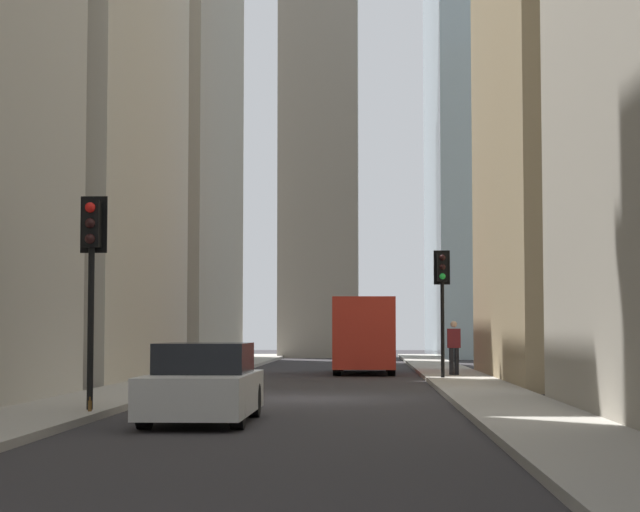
{
  "coord_description": "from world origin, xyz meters",
  "views": [
    {
      "loc": [
        -27.62,
        -1.55,
        1.65
      ],
      "look_at": [
        19.78,
        0.43,
        4.7
      ],
      "focal_mm": 64.7,
      "sensor_mm": 36.0,
      "label": 1
    }
  ],
  "objects_px": {
    "sedan_white": "(203,385)",
    "pedestrian": "(454,345)",
    "delivery_truck": "(364,335)",
    "traffic_light_midblock": "(442,284)",
    "traffic_light_foreground": "(92,252)",
    "discarded_bottle": "(90,406)"
  },
  "relations": [
    {
      "from": "traffic_light_midblock",
      "to": "discarded_bottle",
      "type": "bearing_deg",
      "value": 154.22
    },
    {
      "from": "sedan_white",
      "to": "pedestrian",
      "type": "distance_m",
      "value": 19.48
    },
    {
      "from": "delivery_truck",
      "to": "traffic_light_midblock",
      "type": "bearing_deg",
      "value": -160.24
    },
    {
      "from": "delivery_truck",
      "to": "sedan_white",
      "type": "height_order",
      "value": "delivery_truck"
    },
    {
      "from": "pedestrian",
      "to": "discarded_bottle",
      "type": "distance_m",
      "value": 19.56
    },
    {
      "from": "sedan_white",
      "to": "discarded_bottle",
      "type": "distance_m",
      "value": 2.4
    },
    {
      "from": "pedestrian",
      "to": "sedan_white",
      "type": "bearing_deg",
      "value": 162.54
    },
    {
      "from": "delivery_truck",
      "to": "discarded_bottle",
      "type": "xyz_separation_m",
      "value": [
        -22.66,
        5.03,
        -1.21
      ]
    },
    {
      "from": "sedan_white",
      "to": "pedestrian",
      "type": "bearing_deg",
      "value": -17.46
    },
    {
      "from": "delivery_truck",
      "to": "pedestrian",
      "type": "distance_m",
      "value": 5.74
    },
    {
      "from": "delivery_truck",
      "to": "discarded_bottle",
      "type": "bearing_deg",
      "value": 167.49
    },
    {
      "from": "traffic_light_foreground",
      "to": "traffic_light_midblock",
      "type": "height_order",
      "value": "traffic_light_foreground"
    },
    {
      "from": "traffic_light_midblock",
      "to": "discarded_bottle",
      "type": "xyz_separation_m",
      "value": [
        -15.63,
        7.55,
        -2.88
      ]
    },
    {
      "from": "sedan_white",
      "to": "traffic_light_midblock",
      "type": "xyz_separation_m",
      "value": [
        16.41,
        -5.32,
        2.47
      ]
    },
    {
      "from": "traffic_light_foreground",
      "to": "traffic_light_midblock",
      "type": "bearing_deg",
      "value": -26.88
    },
    {
      "from": "traffic_light_foreground",
      "to": "pedestrian",
      "type": "xyz_separation_m",
      "value": [
        17.31,
        -8.19,
        -2.02
      ]
    },
    {
      "from": "traffic_light_midblock",
      "to": "pedestrian",
      "type": "height_order",
      "value": "traffic_light_midblock"
    },
    {
      "from": "delivery_truck",
      "to": "traffic_light_midblock",
      "type": "xyz_separation_m",
      "value": [
        -7.03,
        -2.52,
        1.67
      ]
    },
    {
      "from": "sedan_white",
      "to": "discarded_bottle",
      "type": "relative_size",
      "value": 15.93
    },
    {
      "from": "traffic_light_foreground",
      "to": "pedestrian",
      "type": "relative_size",
      "value": 2.26
    },
    {
      "from": "traffic_light_foreground",
      "to": "delivery_truck",
      "type": "bearing_deg",
      "value": -13.08
    },
    {
      "from": "traffic_light_midblock",
      "to": "traffic_light_foreground",
      "type": "bearing_deg",
      "value": 153.12
    }
  ]
}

